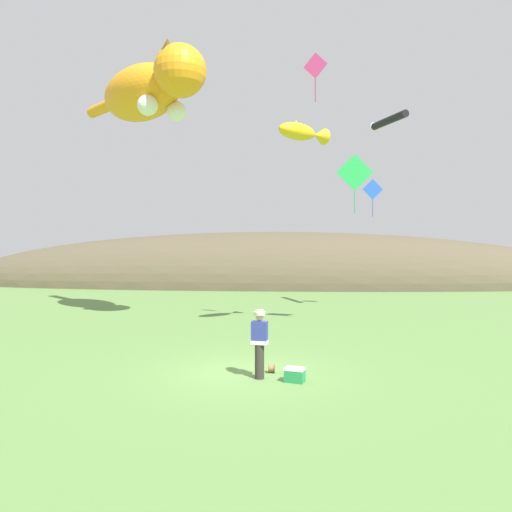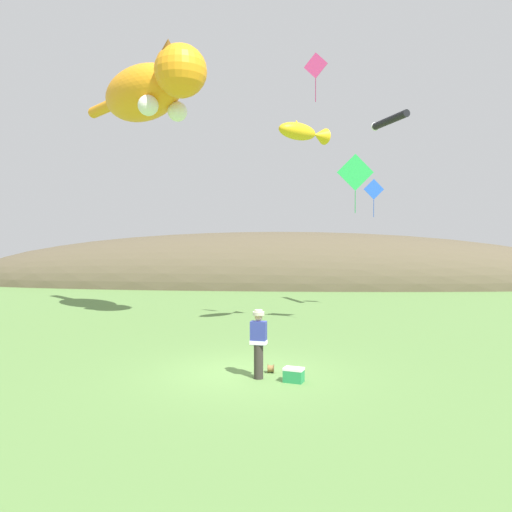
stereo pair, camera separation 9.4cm
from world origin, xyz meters
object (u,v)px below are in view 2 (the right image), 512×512
Objects in this scene: festival_attendant at (259,342)px; kite_fish_windsock at (303,132)px; kite_spool at (271,369)px; kite_giant_cat at (150,91)px; picnic_cooler at (294,375)px; kite_diamond_blue at (374,190)px; kite_tube_streamer at (390,120)px; kite_diamond_green at (355,173)px; kite_diamond_pink at (316,66)px.

kite_fish_windsock is (1.27, 6.85, 6.82)m from festival_attendant.
kite_spool is 0.03× the size of kite_giant_cat.
picnic_cooler is 0.29× the size of kite_diamond_blue.
kite_giant_cat is (-6.27, 9.29, 9.98)m from picnic_cooler.
kite_diamond_green is (-2.21, -4.44, -3.14)m from kite_tube_streamer.
festival_attendant is 15.29m from kite_diamond_blue.
kite_giant_cat is at bearing 123.83° from kite_spool.
picnic_cooler is 0.08× the size of kite_giant_cat.
festival_attendant is 1.06m from kite_spool.
kite_spool is 0.41× the size of picnic_cooler.
kite_tube_streamer is 1.16× the size of kite_diamond_green.
kite_diamond_green is at bearing 72.59° from picnic_cooler.
kite_spool is at bearing -56.17° from kite_giant_cat.
kite_diamond_blue reaches higher than picnic_cooler.
kite_diamond_blue is at bearing 69.51° from kite_spool.
picnic_cooler is 0.20× the size of kite_tube_streamer.
kite_tube_streamer is (4.36, 5.38, 1.69)m from kite_fish_windsock.
kite_diamond_blue is (4.80, 12.84, 6.09)m from kite_spool.
kite_diamond_pink is (-3.32, -6.59, 4.09)m from kite_diamond_blue.
kite_tube_streamer is 6.70m from kite_diamond_pink.
kite_spool is 1.04m from picnic_cooler.
kite_giant_cat reaches higher than kite_spool.
kite_fish_windsock is at bearing 177.79° from kite_diamond_pink.
kite_diamond_blue is (10.46, 4.39, -3.96)m from kite_giant_cat.
kite_spool is 0.10× the size of kite_fish_windsock.
kite_tube_streamer is (11.00, 3.20, -0.71)m from kite_giant_cat.
festival_attendant is at bearing -100.49° from kite_fish_windsock.
kite_diamond_blue is at bearing 72.98° from picnic_cooler.
kite_fish_windsock is 7.76m from kite_diamond_blue.
festival_attendant is 0.79× the size of kite_fish_windsock.
kite_fish_windsock is at bearing -18.19° from kite_giant_cat.
kite_diamond_green is (3.13, 7.21, 6.20)m from kite_spool.
kite_diamond_green is at bearing 66.30° from festival_attendant.
kite_diamond_pink is (1.48, 6.25, 10.17)m from kite_spool.
kite_diamond_pink is at bearing -17.14° from kite_giant_cat.
kite_spool is 10.01m from kite_diamond_green.
festival_attendant is 0.25× the size of kite_giant_cat.
festival_attendant is at bearing -116.25° from kite_spool.
picnic_cooler is at bearing -92.98° from kite_fish_windsock.
kite_tube_streamer is at bearing -65.31° from kite_diamond_blue.
kite_diamond_pink is at bearing 75.51° from festival_attendant.
kite_diamond_pink is at bearing -2.21° from kite_fish_windsock.
kite_spool is at bearing -113.49° from kite_diamond_green.
kite_tube_streamer is 5.87m from kite_diamond_green.
kite_diamond_blue is 8.44m from kite_diamond_pink.
kite_tube_streamer reaches higher than kite_diamond_blue.
kite_spool is 14.30m from kite_giant_cat.
festival_attendant is at bearing -59.27° from kite_giant_cat.
kite_spool is at bearing -103.29° from kite_diamond_pink.
kite_giant_cat is (-5.66, 8.45, 10.05)m from kite_spool.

